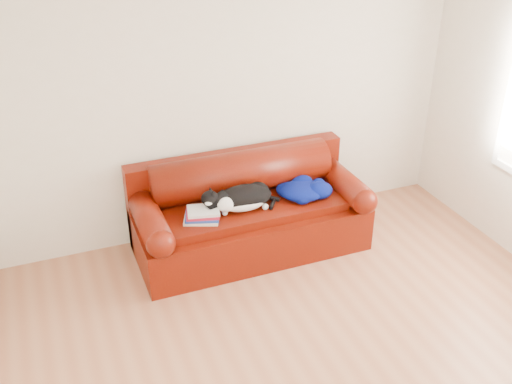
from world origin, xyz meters
TOP-DOWN VIEW (x-y plane):
  - ground at (0.00, 0.00)m, footprint 4.50×4.50m
  - room_shell at (0.12, 0.02)m, footprint 4.52×4.02m
  - sofa_base at (0.02, 1.49)m, footprint 2.10×0.90m
  - sofa_back at (0.02, 1.74)m, footprint 2.10×1.01m
  - book_stack at (-0.47, 1.36)m, footprint 0.36×0.32m
  - cat at (-0.08, 1.40)m, footprint 0.76×0.38m
  - blanket at (0.52, 1.42)m, footprint 0.50×0.43m

SIDE VIEW (x-z plane):
  - ground at x=0.00m, z-range 0.00..0.00m
  - sofa_base at x=0.02m, z-range -0.01..0.49m
  - sofa_back at x=0.02m, z-range 0.10..0.98m
  - book_stack at x=-0.47m, z-range 0.50..0.60m
  - blanket at x=0.52m, z-range 0.49..0.64m
  - cat at x=-0.08m, z-range 0.47..0.74m
  - room_shell at x=0.12m, z-range 0.36..2.97m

